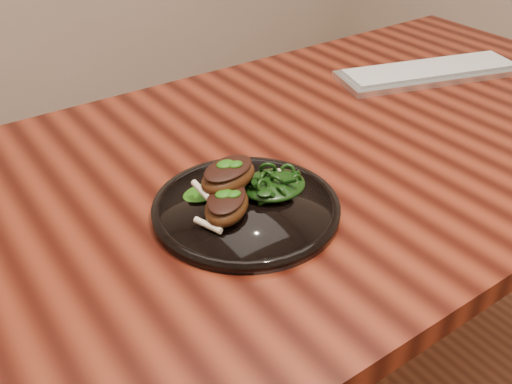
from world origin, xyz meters
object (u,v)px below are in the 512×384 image
Objects in this scene: desk at (304,189)px; greens_heap at (274,181)px; keyboard at (430,72)px; plate at (246,208)px; lamb_chop_front at (226,205)px.

greens_heap reaches higher than desk.
desk is 0.45m from keyboard.
keyboard is at bearing 12.74° from desk.
keyboard reaches higher than desk.
plate is 0.63× the size of keyboard.
plate is (-0.19, -0.10, 0.09)m from desk.
keyboard is (0.57, 0.19, -0.02)m from greens_heap.
lamb_chop_front is at bearing -155.35° from desk.
plate is 2.75× the size of greens_heap.
keyboard is at bearing 17.25° from plate.
plate is 0.66m from keyboard.
desk is 0.20m from greens_heap.
lamb_chop_front is at bearing -162.93° from keyboard.
desk is at bearing 24.65° from lamb_chop_front.
desk is at bearing 33.39° from greens_heap.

